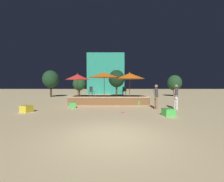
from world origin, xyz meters
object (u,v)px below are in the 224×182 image
(cube_seat_2, at_px, (26,109))
(patio_umbrella_1, at_px, (77,77))
(bistro_chair_0, at_px, (91,90))
(frisbee_disc, at_px, (122,113))
(cube_seat_3, at_px, (72,105))
(person_1, at_px, (156,96))
(patio_umbrella_0, at_px, (130,76))
(patio_umbrella_2, at_px, (104,75))
(bistro_chair_3, at_px, (122,90))
(background_tree_0, at_px, (116,79))
(background_tree_3, at_px, (174,83))
(cube_seat_0, at_px, (139,103))
(cube_seat_1, at_px, (168,112))
(person_0, at_px, (176,95))
(background_tree_1, at_px, (79,84))
(bistro_chair_1, at_px, (124,90))
(bistro_chair_2, at_px, (91,91))
(background_tree_2, at_px, (51,79))

(cube_seat_2, bearing_deg, patio_umbrella_1, 52.28)
(bistro_chair_0, relative_size, frisbee_disc, 3.27)
(patio_umbrella_1, bearing_deg, cube_seat_3, -92.39)
(person_1, distance_m, bistro_chair_0, 6.95)
(person_1, xyz_separation_m, frisbee_disc, (-2.63, -1.37, -1.04))
(patio_umbrella_0, bearing_deg, bistro_chair_0, 155.85)
(patio_umbrella_2, bearing_deg, bistro_chair_3, 45.15)
(patio_umbrella_0, bearing_deg, background_tree_0, 94.86)
(background_tree_3, bearing_deg, bistro_chair_0, -144.94)
(cube_seat_0, height_order, background_tree_3, background_tree_3)
(cube_seat_1, xyz_separation_m, frisbee_disc, (-2.69, 0.99, -0.21))
(cube_seat_0, xyz_separation_m, person_1, (0.77, -2.57, 0.85))
(bistro_chair_3, bearing_deg, background_tree_3, 160.06)
(person_0, bearing_deg, patio_umbrella_2, -133.53)
(patio_umbrella_0, distance_m, patio_umbrella_2, 2.35)
(patio_umbrella_2, relative_size, background_tree_1, 0.98)
(patio_umbrella_1, distance_m, cube_seat_1, 8.38)
(frisbee_disc, bearing_deg, bistro_chair_3, 85.94)
(frisbee_disc, bearing_deg, bistro_chair_1, 83.84)
(background_tree_1, bearing_deg, bistro_chair_1, -54.31)
(frisbee_disc, relative_size, background_tree_0, 0.06)
(patio_umbrella_0, relative_size, bistro_chair_0, 3.35)
(cube_seat_0, bearing_deg, background_tree_3, 53.84)
(bistro_chair_2, distance_m, background_tree_2, 11.25)
(cube_seat_0, distance_m, cube_seat_1, 5.00)
(background_tree_3, bearing_deg, background_tree_0, 179.23)
(cube_seat_1, distance_m, bistro_chair_0, 8.70)
(cube_seat_1, relative_size, cube_seat_2, 0.89)
(bistro_chair_1, bearing_deg, patio_umbrella_1, -148.72)
(patio_umbrella_2, distance_m, background_tree_0, 10.61)
(patio_umbrella_2, relative_size, bistro_chair_3, 3.40)
(background_tree_2, bearing_deg, bistro_chair_3, -34.27)
(cube_seat_1, distance_m, background_tree_1, 17.10)
(bistro_chair_2, relative_size, background_tree_1, 0.29)
(patio_umbrella_2, bearing_deg, bistro_chair_0, 129.16)
(patio_umbrella_2, xyz_separation_m, background_tree_0, (1.46, 10.51, 0.08))
(person_1, height_order, bistro_chair_1, person_1)
(patio_umbrella_0, height_order, background_tree_2, background_tree_2)
(person_0, height_order, background_tree_3, background_tree_3)
(cube_seat_0, relative_size, cube_seat_1, 1.06)
(patio_umbrella_0, distance_m, cube_seat_0, 2.64)
(patio_umbrella_2, height_order, background_tree_0, background_tree_0)
(background_tree_0, bearing_deg, patio_umbrella_0, -85.14)
(person_0, bearing_deg, cube_seat_2, -103.69)
(bistro_chair_0, xyz_separation_m, background_tree_0, (2.92, 8.71, 1.51))
(patio_umbrella_1, xyz_separation_m, cube_seat_3, (-0.07, -1.64, -2.35))
(bistro_chair_2, height_order, frisbee_disc, bistro_chair_2)
(person_0, distance_m, person_1, 1.50)
(cube_seat_0, height_order, person_0, person_0)
(bistro_chair_1, bearing_deg, cube_seat_2, -129.64)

